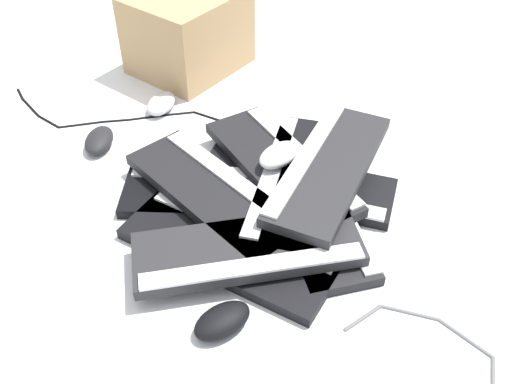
{
  "coord_description": "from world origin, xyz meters",
  "views": [
    {
      "loc": [
        0.7,
        0.51,
        0.86
      ],
      "look_at": [
        -0.05,
        -0.0,
        0.04
      ],
      "focal_mm": 40.0,
      "sensor_mm": 36.0,
      "label": 1
    }
  ],
  "objects_px": {
    "cardboard_box": "(188,31)",
    "mouse_2": "(280,155)",
    "keyboard_4": "(296,180)",
    "keyboard_2": "(295,185)",
    "keyboard_1": "(312,210)",
    "keyboard_0": "(228,250)",
    "keyboard_3": "(222,193)",
    "keyboard_8": "(281,166)",
    "keyboard_6": "(248,250)",
    "keyboard_7": "(212,193)",
    "mouse_0": "(99,140)",
    "mouse_1": "(161,103)",
    "mouse_3": "(222,321)",
    "keyboard_5": "(329,167)"
  },
  "relations": [
    {
      "from": "mouse_0",
      "to": "mouse_1",
      "type": "xyz_separation_m",
      "value": [
        -0.21,
        0.02,
        0.0
      ]
    },
    {
      "from": "keyboard_4",
      "to": "mouse_2",
      "type": "height_order",
      "value": "mouse_2"
    },
    {
      "from": "keyboard_0",
      "to": "mouse_1",
      "type": "height_order",
      "value": "mouse_1"
    },
    {
      "from": "mouse_2",
      "to": "keyboard_0",
      "type": "bearing_deg",
      "value": -161.56
    },
    {
      "from": "keyboard_5",
      "to": "mouse_0",
      "type": "height_order",
      "value": "keyboard_5"
    },
    {
      "from": "keyboard_3",
      "to": "keyboard_0",
      "type": "bearing_deg",
      "value": 40.47
    },
    {
      "from": "mouse_1",
      "to": "cardboard_box",
      "type": "bearing_deg",
      "value": -177.89
    },
    {
      "from": "keyboard_3",
      "to": "mouse_3",
      "type": "bearing_deg",
      "value": 36.84
    },
    {
      "from": "keyboard_7",
      "to": "mouse_1",
      "type": "distance_m",
      "value": 0.42
    },
    {
      "from": "keyboard_0",
      "to": "keyboard_4",
      "type": "distance_m",
      "value": 0.23
    },
    {
      "from": "keyboard_5",
      "to": "cardboard_box",
      "type": "height_order",
      "value": "cardboard_box"
    },
    {
      "from": "mouse_1",
      "to": "mouse_3",
      "type": "distance_m",
      "value": 0.72
    },
    {
      "from": "mouse_3",
      "to": "keyboard_7",
      "type": "bearing_deg",
      "value": 60.63
    },
    {
      "from": "keyboard_1",
      "to": "keyboard_8",
      "type": "relative_size",
      "value": 0.93
    },
    {
      "from": "keyboard_2",
      "to": "keyboard_3",
      "type": "xyz_separation_m",
      "value": [
        0.12,
        -0.12,
        0.0
      ]
    },
    {
      "from": "keyboard_1",
      "to": "mouse_3",
      "type": "bearing_deg",
      "value": 2.33
    },
    {
      "from": "keyboard_2",
      "to": "mouse_1",
      "type": "height_order",
      "value": "mouse_1"
    },
    {
      "from": "keyboard_0",
      "to": "mouse_3",
      "type": "bearing_deg",
      "value": 33.32
    },
    {
      "from": "keyboard_8",
      "to": "cardboard_box",
      "type": "distance_m",
      "value": 0.59
    },
    {
      "from": "keyboard_2",
      "to": "cardboard_box",
      "type": "xyz_separation_m",
      "value": [
        -0.3,
        -0.55,
        0.1
      ]
    },
    {
      "from": "keyboard_3",
      "to": "keyboard_5",
      "type": "distance_m",
      "value": 0.24
    },
    {
      "from": "keyboard_4",
      "to": "mouse_2",
      "type": "xyz_separation_m",
      "value": [
        -0.02,
        -0.05,
        0.04
      ]
    },
    {
      "from": "mouse_0",
      "to": "mouse_2",
      "type": "distance_m",
      "value": 0.46
    },
    {
      "from": "mouse_1",
      "to": "cardboard_box",
      "type": "distance_m",
      "value": 0.26
    },
    {
      "from": "keyboard_1",
      "to": "cardboard_box",
      "type": "xyz_separation_m",
      "value": [
        -0.35,
        -0.62,
        0.1
      ]
    },
    {
      "from": "keyboard_5",
      "to": "keyboard_8",
      "type": "distance_m",
      "value": 0.11
    },
    {
      "from": "keyboard_2",
      "to": "keyboard_8",
      "type": "height_order",
      "value": "keyboard_8"
    },
    {
      "from": "keyboard_3",
      "to": "mouse_2",
      "type": "distance_m",
      "value": 0.15
    },
    {
      "from": "keyboard_0",
      "to": "mouse_1",
      "type": "bearing_deg",
      "value": -124.96
    },
    {
      "from": "keyboard_1",
      "to": "mouse_2",
      "type": "distance_m",
      "value": 0.14
    },
    {
      "from": "keyboard_6",
      "to": "keyboard_7",
      "type": "xyz_separation_m",
      "value": [
        -0.09,
        -0.16,
        0.0
      ]
    },
    {
      "from": "keyboard_4",
      "to": "keyboard_6",
      "type": "relative_size",
      "value": 1.11
    },
    {
      "from": "keyboard_1",
      "to": "mouse_0",
      "type": "xyz_separation_m",
      "value": [
        0.08,
        -0.56,
        0.01
      ]
    },
    {
      "from": "keyboard_2",
      "to": "keyboard_1",
      "type": "bearing_deg",
      "value": 55.53
    },
    {
      "from": "keyboard_1",
      "to": "keyboard_3",
      "type": "relative_size",
      "value": 0.95
    },
    {
      "from": "keyboard_4",
      "to": "keyboard_6",
      "type": "distance_m",
      "value": 0.23
    },
    {
      "from": "keyboard_0",
      "to": "keyboard_3",
      "type": "height_order",
      "value": "same"
    },
    {
      "from": "keyboard_6",
      "to": "mouse_3",
      "type": "distance_m",
      "value": 0.15
    },
    {
      "from": "keyboard_7",
      "to": "mouse_3",
      "type": "distance_m",
      "value": 0.31
    },
    {
      "from": "keyboard_7",
      "to": "mouse_3",
      "type": "height_order",
      "value": "keyboard_7"
    },
    {
      "from": "keyboard_3",
      "to": "mouse_1",
      "type": "bearing_deg",
      "value": -118.77
    },
    {
      "from": "keyboard_3",
      "to": "keyboard_6",
      "type": "xyz_separation_m",
      "value": [
        0.13,
        0.16,
        0.03
      ]
    },
    {
      "from": "cardboard_box",
      "to": "keyboard_8",
      "type": "bearing_deg",
      "value": 59.94
    },
    {
      "from": "keyboard_4",
      "to": "mouse_0",
      "type": "relative_size",
      "value": 4.22
    },
    {
      "from": "cardboard_box",
      "to": "keyboard_6",
      "type": "bearing_deg",
      "value": 47.32
    },
    {
      "from": "keyboard_2",
      "to": "keyboard_5",
      "type": "height_order",
      "value": "keyboard_5"
    },
    {
      "from": "keyboard_7",
      "to": "keyboard_2",
      "type": "bearing_deg",
      "value": 142.95
    },
    {
      "from": "keyboard_4",
      "to": "cardboard_box",
      "type": "bearing_deg",
      "value": -119.49
    },
    {
      "from": "cardboard_box",
      "to": "mouse_2",
      "type": "bearing_deg",
      "value": 59.32
    },
    {
      "from": "keyboard_4",
      "to": "keyboard_5",
      "type": "xyz_separation_m",
      "value": [
        -0.05,
        0.05,
        0.03
      ]
    }
  ]
}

